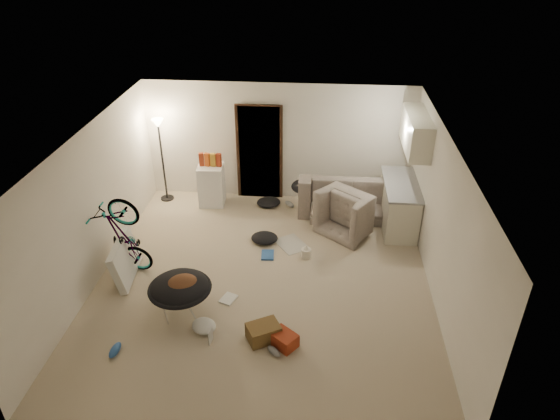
# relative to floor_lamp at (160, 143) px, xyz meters

# --- Properties ---
(floor) EXTENTS (5.50, 6.00, 0.02)m
(floor) POSITION_rel_floor_lamp_xyz_m (2.40, -2.65, -1.32)
(floor) COLOR #BEAD92
(floor) RESTS_ON ground
(ceiling) EXTENTS (5.50, 6.00, 0.02)m
(ceiling) POSITION_rel_floor_lamp_xyz_m (2.40, -2.65, 1.20)
(ceiling) COLOR white
(ceiling) RESTS_ON wall_back
(wall_back) EXTENTS (5.50, 0.02, 2.50)m
(wall_back) POSITION_rel_floor_lamp_xyz_m (2.40, 0.36, -0.06)
(wall_back) COLOR white
(wall_back) RESTS_ON floor
(wall_front) EXTENTS (5.50, 0.02, 2.50)m
(wall_front) POSITION_rel_floor_lamp_xyz_m (2.40, -5.66, -0.06)
(wall_front) COLOR white
(wall_front) RESTS_ON floor
(wall_left) EXTENTS (0.02, 6.00, 2.50)m
(wall_left) POSITION_rel_floor_lamp_xyz_m (-0.36, -2.65, -0.06)
(wall_left) COLOR white
(wall_left) RESTS_ON floor
(wall_right) EXTENTS (0.02, 6.00, 2.50)m
(wall_right) POSITION_rel_floor_lamp_xyz_m (5.16, -2.65, -0.06)
(wall_right) COLOR white
(wall_right) RESTS_ON floor
(doorway) EXTENTS (0.85, 0.10, 2.04)m
(doorway) POSITION_rel_floor_lamp_xyz_m (2.00, 0.32, -0.29)
(doorway) COLOR black
(doorway) RESTS_ON floor
(door_trim) EXTENTS (0.97, 0.04, 2.10)m
(door_trim) POSITION_rel_floor_lamp_xyz_m (2.00, 0.29, -0.29)
(door_trim) COLOR #341E12
(door_trim) RESTS_ON floor
(floor_lamp) EXTENTS (0.28, 0.28, 1.81)m
(floor_lamp) POSITION_rel_floor_lamp_xyz_m (0.00, 0.00, 0.00)
(floor_lamp) COLOR black
(floor_lamp) RESTS_ON floor
(kitchen_counter) EXTENTS (0.60, 1.50, 0.88)m
(kitchen_counter) POSITION_rel_floor_lamp_xyz_m (4.83, -0.65, -0.87)
(kitchen_counter) COLOR silver
(kitchen_counter) RESTS_ON floor
(counter_top) EXTENTS (0.64, 1.54, 0.04)m
(counter_top) POSITION_rel_floor_lamp_xyz_m (4.83, -0.65, -0.41)
(counter_top) COLOR gray
(counter_top) RESTS_ON kitchen_counter
(kitchen_uppers) EXTENTS (0.38, 1.40, 0.65)m
(kitchen_uppers) POSITION_rel_floor_lamp_xyz_m (4.96, -0.65, 0.64)
(kitchen_uppers) COLOR silver
(kitchen_uppers) RESTS_ON wall_right
(sofa) EXTENTS (2.14, 0.85, 0.62)m
(sofa) POSITION_rel_floor_lamp_xyz_m (3.93, -0.20, -1.00)
(sofa) COLOR #3B433B
(sofa) RESTS_ON floor
(armchair) EXTENTS (1.33, 1.31, 0.65)m
(armchair) POSITION_rel_floor_lamp_xyz_m (3.96, -0.85, -0.98)
(armchair) COLOR #3B433B
(armchair) RESTS_ON floor
(bicycle) EXTENTS (1.63, 0.88, 0.90)m
(bicycle) POSITION_rel_floor_lamp_xyz_m (0.10, -2.62, -0.90)
(bicycle) COLOR black
(bicycle) RESTS_ON floor
(book_asset) EXTENTS (0.25, 0.20, 0.02)m
(book_asset) POSITION_rel_floor_lamp_xyz_m (1.81, -4.20, -1.30)
(book_asset) COLOR maroon
(book_asset) RESTS_ON floor
(mini_fridge) EXTENTS (0.54, 0.54, 0.87)m
(mini_fridge) POSITION_rel_floor_lamp_xyz_m (1.02, -0.10, -0.87)
(mini_fridge) COLOR white
(mini_fridge) RESTS_ON floor
(snack_box_0) EXTENTS (0.11, 0.09, 0.30)m
(snack_box_0) POSITION_rel_floor_lamp_xyz_m (0.85, -0.10, -0.31)
(snack_box_0) COLOR maroon
(snack_box_0) RESTS_ON mini_fridge
(snack_box_1) EXTENTS (0.12, 0.10, 0.30)m
(snack_box_1) POSITION_rel_floor_lamp_xyz_m (0.97, -0.10, -0.31)
(snack_box_1) COLOR #D4571A
(snack_box_1) RESTS_ON mini_fridge
(snack_box_2) EXTENTS (0.11, 0.08, 0.30)m
(snack_box_2) POSITION_rel_floor_lamp_xyz_m (1.09, -0.10, -0.31)
(snack_box_2) COLOR #C08B28
(snack_box_2) RESTS_ON mini_fridge
(snack_box_3) EXTENTS (0.11, 0.09, 0.30)m
(snack_box_3) POSITION_rel_floor_lamp_xyz_m (1.21, -0.10, -0.31)
(snack_box_3) COLOR maroon
(snack_box_3) RESTS_ON mini_fridge
(saucer_chair) EXTENTS (0.95, 0.95, 0.67)m
(saucer_chair) POSITION_rel_floor_lamp_xyz_m (1.27, -3.56, -0.91)
(saucer_chair) COLOR silver
(saucer_chair) RESTS_ON floor
(hoodie) EXTENTS (0.61, 0.58, 0.22)m
(hoodie) POSITION_rel_floor_lamp_xyz_m (1.32, -3.59, -0.71)
(hoodie) COLOR #53301C
(hoodie) RESTS_ON saucer_chair
(sofa_drape) EXTENTS (0.65, 0.58, 0.28)m
(sofa_drape) POSITION_rel_floor_lamp_xyz_m (2.98, -0.20, -0.77)
(sofa_drape) COLOR black
(sofa_drape) RESTS_ON sofa
(tv_box) EXTENTS (0.36, 1.05, 0.69)m
(tv_box) POSITION_rel_floor_lamp_xyz_m (0.10, -2.73, -0.97)
(tv_box) COLOR silver
(tv_box) RESTS_ON floor
(drink_case_a) EXTENTS (0.55, 0.50, 0.26)m
(drink_case_a) POSITION_rel_floor_lamp_xyz_m (2.57, -3.99, -1.18)
(drink_case_a) COLOR brown
(drink_case_a) RESTS_ON floor
(drink_case_b) EXTENTS (0.45, 0.44, 0.21)m
(drink_case_b) POSITION_rel_floor_lamp_xyz_m (2.86, -4.09, -1.20)
(drink_case_b) COLOR maroon
(drink_case_b) RESTS_ON floor
(juicer) EXTENTS (0.18, 0.18, 0.26)m
(juicer) POSITION_rel_floor_lamp_xyz_m (3.09, -1.92, -1.20)
(juicer) COLOR silver
(juicer) RESTS_ON floor
(newspaper) EXTENTS (0.72, 0.75, 0.01)m
(newspaper) POSITION_rel_floor_lamp_xyz_m (2.80, -1.53, -1.30)
(newspaper) COLOR #B6B1A8
(newspaper) RESTS_ON floor
(book_blue) EXTENTS (0.25, 0.32, 0.03)m
(book_blue) POSITION_rel_floor_lamp_xyz_m (2.40, -1.93, -1.29)
(book_blue) COLOR #305FAD
(book_blue) RESTS_ON floor
(book_white) EXTENTS (0.30, 0.33, 0.03)m
(book_white) POSITION_rel_floor_lamp_xyz_m (1.91, -3.18, -1.29)
(book_white) COLOR silver
(book_white) RESTS_ON floor
(shoe_1) EXTENTS (0.27, 0.28, 0.10)m
(shoe_1) POSITION_rel_floor_lamp_xyz_m (2.67, -0.10, -1.26)
(shoe_1) COLOR slate
(shoe_1) RESTS_ON floor
(shoe_2) EXTENTS (0.15, 0.30, 0.11)m
(shoe_2) POSITION_rel_floor_lamp_xyz_m (0.53, -4.44, -1.25)
(shoe_2) COLOR #305FAD
(shoe_2) RESTS_ON floor
(shoe_3) EXTENTS (0.25, 0.25, 0.09)m
(shoe_3) POSITION_rel_floor_lamp_xyz_m (2.74, -4.26, -1.26)
(shoe_3) COLOR slate
(shoe_3) RESTS_ON floor
(clothes_lump_a) EXTENTS (0.51, 0.44, 0.16)m
(clothes_lump_a) POSITION_rel_floor_lamp_xyz_m (2.29, -1.48, -1.23)
(clothes_lump_a) COLOR black
(clothes_lump_a) RESTS_ON floor
(clothes_lump_b) EXTENTS (0.61, 0.57, 0.15)m
(clothes_lump_b) POSITION_rel_floor_lamp_xyz_m (2.22, -0.10, -1.23)
(clothes_lump_b) COLOR black
(clothes_lump_b) RESTS_ON floor
(clothes_lump_c) EXTENTS (0.51, 0.51, 0.12)m
(clothes_lump_c) POSITION_rel_floor_lamp_xyz_m (1.67, -3.87, -1.25)
(clothes_lump_c) COLOR silver
(clothes_lump_c) RESTS_ON floor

